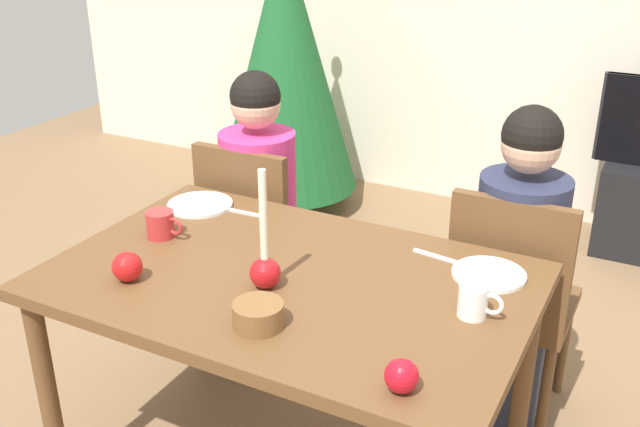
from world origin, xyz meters
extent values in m
cube|color=brown|center=(0.00, 0.00, 0.73)|extent=(1.40, 0.90, 0.04)
cylinder|color=brown|center=(-0.64, -0.39, 0.35)|extent=(0.06, 0.06, 0.71)
cylinder|color=brown|center=(-0.64, 0.39, 0.35)|extent=(0.06, 0.06, 0.71)
cylinder|color=brown|center=(0.64, 0.39, 0.35)|extent=(0.06, 0.06, 0.71)
cube|color=brown|center=(-0.50, 0.69, 0.43)|extent=(0.40, 0.40, 0.04)
cube|color=brown|center=(-0.50, 0.51, 0.68)|extent=(0.40, 0.04, 0.45)
cylinder|color=brown|center=(-0.33, 0.86, 0.21)|extent=(0.04, 0.04, 0.41)
cylinder|color=brown|center=(-0.67, 0.86, 0.21)|extent=(0.04, 0.04, 0.41)
cylinder|color=brown|center=(-0.33, 0.52, 0.21)|extent=(0.04, 0.04, 0.41)
cylinder|color=brown|center=(-0.67, 0.52, 0.21)|extent=(0.04, 0.04, 0.41)
cube|color=brown|center=(0.53, 0.69, 0.43)|extent=(0.40, 0.40, 0.04)
cube|color=brown|center=(0.53, 0.51, 0.68)|extent=(0.40, 0.04, 0.45)
cylinder|color=brown|center=(0.70, 0.86, 0.21)|extent=(0.04, 0.04, 0.41)
cylinder|color=brown|center=(0.36, 0.86, 0.21)|extent=(0.04, 0.04, 0.41)
cylinder|color=brown|center=(0.70, 0.52, 0.21)|extent=(0.04, 0.04, 0.41)
cylinder|color=brown|center=(0.36, 0.52, 0.21)|extent=(0.04, 0.04, 0.41)
cube|color=#33384C|center=(-0.50, 0.64, 0.23)|extent=(0.28, 0.28, 0.45)
cylinder|color=#D1337A|center=(-0.50, 0.64, 0.69)|extent=(0.30, 0.30, 0.48)
sphere|color=tan|center=(-0.50, 0.64, 1.04)|extent=(0.19, 0.19, 0.19)
sphere|color=black|center=(-0.50, 0.64, 1.07)|extent=(0.19, 0.19, 0.19)
cube|color=#33384C|center=(0.53, 0.64, 0.23)|extent=(0.28, 0.28, 0.45)
cylinder|color=#282D47|center=(0.53, 0.64, 0.69)|extent=(0.30, 0.30, 0.48)
sphere|color=tan|center=(0.53, 0.64, 1.04)|extent=(0.19, 0.19, 0.19)
sphere|color=black|center=(0.53, 0.64, 1.07)|extent=(0.19, 0.19, 0.19)
cylinder|color=brown|center=(-1.15, 1.96, 0.07)|extent=(0.08, 0.08, 0.14)
cone|color=#195628|center=(-1.15, 1.96, 0.87)|extent=(0.84, 0.84, 1.47)
sphere|color=red|center=(-0.02, -0.09, 0.80)|extent=(0.09, 0.09, 0.09)
cylinder|color=#EFE5C6|center=(-0.02, -0.09, 0.97)|extent=(0.02, 0.02, 0.27)
cylinder|color=silver|center=(-0.53, 0.30, 0.76)|extent=(0.23, 0.23, 0.01)
cylinder|color=white|center=(0.52, 0.27, 0.76)|extent=(0.22, 0.22, 0.01)
cylinder|color=#B72D2D|center=(-0.50, 0.04, 0.79)|extent=(0.09, 0.09, 0.09)
torus|color=#B72D2D|center=(-0.44, 0.04, 0.80)|extent=(0.06, 0.01, 0.06)
cylinder|color=white|center=(0.54, 0.03, 0.79)|extent=(0.08, 0.08, 0.09)
torus|color=white|center=(0.59, 0.03, 0.80)|extent=(0.06, 0.01, 0.06)
cube|color=silver|center=(-0.37, 0.31, 0.75)|extent=(0.18, 0.02, 0.01)
cube|color=silver|center=(0.36, 0.31, 0.75)|extent=(0.18, 0.04, 0.01)
cylinder|color=brown|center=(0.07, -0.27, 0.78)|extent=(0.13, 0.13, 0.07)
sphere|color=red|center=(-0.40, -0.24, 0.79)|extent=(0.09, 0.09, 0.09)
sphere|color=red|center=(0.49, -0.35, 0.79)|extent=(0.08, 0.08, 0.08)
camera|label=1|loc=(0.95, -1.62, 1.78)|focal=40.92mm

